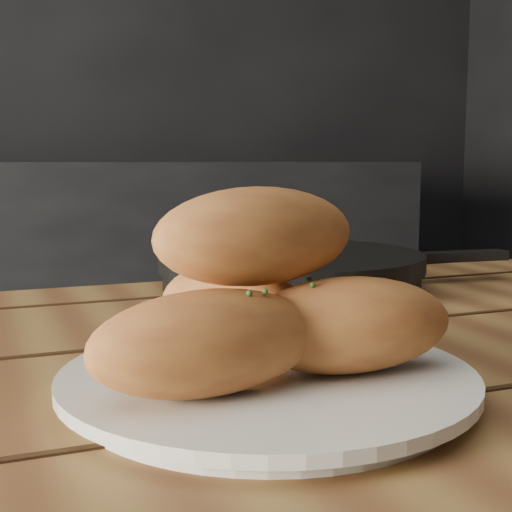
{
  "coord_description": "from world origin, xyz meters",
  "views": [
    {
      "loc": [
        0.33,
        -0.14,
        0.9
      ],
      "look_at": [
        0.51,
        0.29,
        0.84
      ],
      "focal_mm": 50.0,
      "sensor_mm": 36.0,
      "label": 1
    }
  ],
  "objects_px": {
    "plate": "(267,382)",
    "bread_rolls": "(262,303)",
    "skillet": "(292,270)",
    "table": "(412,481)"
  },
  "relations": [
    {
      "from": "table",
      "to": "plate",
      "type": "xyz_separation_m",
      "value": [
        -0.15,
        -0.06,
        0.12
      ]
    },
    {
      "from": "plate",
      "to": "bread_rolls",
      "type": "bearing_deg",
      "value": -149.04
    },
    {
      "from": "plate",
      "to": "table",
      "type": "bearing_deg",
      "value": 20.33
    },
    {
      "from": "table",
      "to": "bread_rolls",
      "type": "height_order",
      "value": "bread_rolls"
    },
    {
      "from": "table",
      "to": "plate",
      "type": "relative_size",
      "value": 5.09
    },
    {
      "from": "bread_rolls",
      "to": "skillet",
      "type": "bearing_deg",
      "value": 62.54
    },
    {
      "from": "plate",
      "to": "bread_rolls",
      "type": "distance_m",
      "value": 0.05
    },
    {
      "from": "skillet",
      "to": "plate",
      "type": "bearing_deg",
      "value": -117.01
    },
    {
      "from": "plate",
      "to": "bread_rolls",
      "type": "relative_size",
      "value": 1.1
    },
    {
      "from": "table",
      "to": "bread_rolls",
      "type": "bearing_deg",
      "value": -159.3
    }
  ]
}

